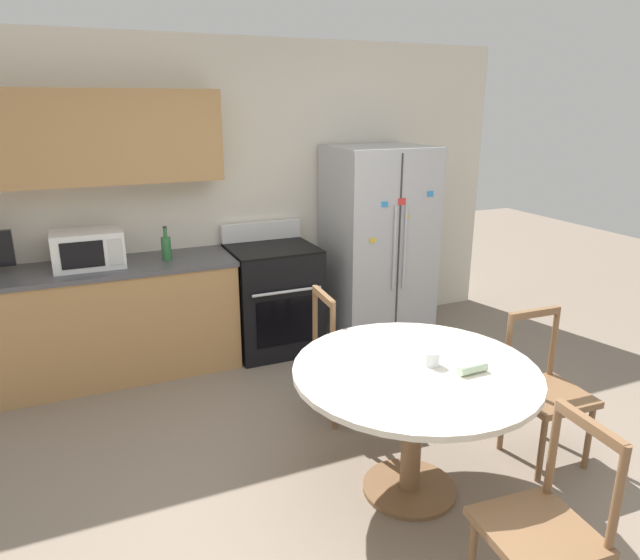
% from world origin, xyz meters
% --- Properties ---
extents(ground_plane, '(14.00, 14.00, 0.00)m').
position_xyz_m(ground_plane, '(0.00, 0.00, 0.00)').
color(ground_plane, gray).
extents(back_wall, '(5.20, 0.44, 2.60)m').
position_xyz_m(back_wall, '(-0.31, 2.59, 1.44)').
color(back_wall, silver).
rests_on(back_wall, ground_plane).
extents(kitchen_counter, '(2.07, 0.64, 0.90)m').
position_xyz_m(kitchen_counter, '(-1.18, 2.29, 0.45)').
color(kitchen_counter, '#AD7F4C').
rests_on(kitchen_counter, ground_plane).
extents(refrigerator, '(0.86, 0.75, 1.73)m').
position_xyz_m(refrigerator, '(1.22, 2.22, 0.86)').
color(refrigerator, '#B2B5BA').
rests_on(refrigerator, ground_plane).
extents(oven_range, '(0.72, 0.68, 1.08)m').
position_xyz_m(oven_range, '(0.23, 2.26, 0.47)').
color(oven_range, black).
rests_on(oven_range, ground_plane).
extents(microwave, '(0.50, 0.35, 0.28)m').
position_xyz_m(microwave, '(-1.21, 2.30, 1.04)').
color(microwave, white).
rests_on(microwave, kitchen_counter).
extents(counter_bottle, '(0.07, 0.07, 0.27)m').
position_xyz_m(counter_bottle, '(-0.64, 2.27, 1.00)').
color(counter_bottle, '#2D6B38').
rests_on(counter_bottle, kitchen_counter).
extents(dining_table, '(1.29, 1.29, 0.75)m').
position_xyz_m(dining_table, '(0.27, 0.11, 0.62)').
color(dining_table, beige).
rests_on(dining_table, ground_plane).
extents(dining_chair_far, '(0.45, 0.45, 0.90)m').
position_xyz_m(dining_chair_far, '(0.31, 1.01, 0.43)').
color(dining_chair_far, brown).
rests_on(dining_chair_far, ground_plane).
extents(dining_chair_right, '(0.44, 0.44, 0.90)m').
position_xyz_m(dining_chair_right, '(1.17, 0.07, 0.43)').
color(dining_chair_right, brown).
rests_on(dining_chair_right, ground_plane).
extents(dining_chair_near, '(0.45, 0.45, 0.90)m').
position_xyz_m(dining_chair_near, '(0.31, -0.80, 0.43)').
color(dining_chair_near, brown).
rests_on(dining_chair_near, ground_plane).
extents(candle_glass, '(0.08, 0.08, 0.08)m').
position_xyz_m(candle_glass, '(0.36, 0.10, 0.79)').
color(candle_glass, silver).
rests_on(candle_glass, dining_table).
extents(folded_napkin, '(0.17, 0.06, 0.05)m').
position_xyz_m(folded_napkin, '(0.50, -0.06, 0.78)').
color(folded_napkin, beige).
rests_on(folded_napkin, dining_table).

